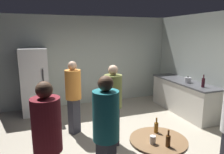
{
  "coord_description": "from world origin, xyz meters",
  "views": [
    {
      "loc": [
        -1.51,
        -3.71,
        2.18
      ],
      "look_at": [
        -0.01,
        0.43,
        1.26
      ],
      "focal_mm": 33.62,
      "sensor_mm": 36.0,
      "label": 1
    }
  ],
  "objects_px": {
    "wine_bottle_on_counter": "(203,82)",
    "person_in_orange_shirt": "(73,92)",
    "beer_bottle_amber": "(156,127)",
    "person_in_teal_shirt": "(106,128)",
    "plastic_cup_white": "(153,140)",
    "refrigerator": "(35,82)",
    "beer_bottle_brown": "(168,141)",
    "kettle": "(188,80)",
    "person_in_olive_shirt": "(113,100)",
    "person_in_maroon_shirt": "(48,138)",
    "foreground_table": "(158,146)"
  },
  "relations": [
    {
      "from": "wine_bottle_on_counter",
      "to": "beer_bottle_brown",
      "type": "relative_size",
      "value": 1.35
    },
    {
      "from": "beer_bottle_amber",
      "to": "person_in_teal_shirt",
      "type": "distance_m",
      "value": 0.84
    },
    {
      "from": "foreground_table",
      "to": "person_in_orange_shirt",
      "type": "relative_size",
      "value": 0.5
    },
    {
      "from": "beer_bottle_amber",
      "to": "person_in_olive_shirt",
      "type": "bearing_deg",
      "value": 104.1
    },
    {
      "from": "refrigerator",
      "to": "beer_bottle_amber",
      "type": "distance_m",
      "value": 3.81
    },
    {
      "from": "wine_bottle_on_counter",
      "to": "person_in_maroon_shirt",
      "type": "bearing_deg",
      "value": -157.8
    },
    {
      "from": "plastic_cup_white",
      "to": "refrigerator",
      "type": "bearing_deg",
      "value": 111.77
    },
    {
      "from": "kettle",
      "to": "person_in_olive_shirt",
      "type": "xyz_separation_m",
      "value": [
        -2.42,
        -0.82,
        -0.03
      ]
    },
    {
      "from": "beer_bottle_brown",
      "to": "person_in_orange_shirt",
      "type": "relative_size",
      "value": 0.14
    },
    {
      "from": "wine_bottle_on_counter",
      "to": "person_in_maroon_shirt",
      "type": "xyz_separation_m",
      "value": [
        -3.71,
        -1.51,
        -0.05
      ]
    },
    {
      "from": "wine_bottle_on_counter",
      "to": "person_in_orange_shirt",
      "type": "relative_size",
      "value": 0.19
    },
    {
      "from": "kettle",
      "to": "person_in_olive_shirt",
      "type": "distance_m",
      "value": 2.56
    },
    {
      "from": "person_in_olive_shirt",
      "to": "wine_bottle_on_counter",
      "type": "bearing_deg",
      "value": 102.02
    },
    {
      "from": "refrigerator",
      "to": "person_in_orange_shirt",
      "type": "xyz_separation_m",
      "value": [
        0.78,
        -1.53,
        0.04
      ]
    },
    {
      "from": "wine_bottle_on_counter",
      "to": "person_in_olive_shirt",
      "type": "xyz_separation_m",
      "value": [
        -2.44,
        -0.3,
        -0.08
      ]
    },
    {
      "from": "beer_bottle_amber",
      "to": "person_in_maroon_shirt",
      "type": "bearing_deg",
      "value": -175.96
    },
    {
      "from": "person_in_teal_shirt",
      "to": "person_in_olive_shirt",
      "type": "relative_size",
      "value": 1.04
    },
    {
      "from": "beer_bottle_brown",
      "to": "person_in_olive_shirt",
      "type": "height_order",
      "value": "person_in_olive_shirt"
    },
    {
      "from": "refrigerator",
      "to": "kettle",
      "type": "relative_size",
      "value": 7.38
    },
    {
      "from": "beer_bottle_brown",
      "to": "person_in_olive_shirt",
      "type": "distance_m",
      "value": 1.52
    },
    {
      "from": "wine_bottle_on_counter",
      "to": "person_in_olive_shirt",
      "type": "distance_m",
      "value": 2.46
    },
    {
      "from": "wine_bottle_on_counter",
      "to": "person_in_orange_shirt",
      "type": "bearing_deg",
      "value": 171.08
    },
    {
      "from": "foreground_table",
      "to": "person_in_maroon_shirt",
      "type": "relative_size",
      "value": 0.48
    },
    {
      "from": "foreground_table",
      "to": "person_in_orange_shirt",
      "type": "xyz_separation_m",
      "value": [
        -0.82,
        2.08,
        0.31
      ]
    },
    {
      "from": "beer_bottle_brown",
      "to": "person_in_teal_shirt",
      "type": "xyz_separation_m",
      "value": [
        -0.75,
        0.29,
        0.16
      ]
    },
    {
      "from": "kettle",
      "to": "person_in_orange_shirt",
      "type": "bearing_deg",
      "value": -179.22
    },
    {
      "from": "foreground_table",
      "to": "beer_bottle_amber",
      "type": "xyz_separation_m",
      "value": [
        0.08,
        0.19,
        0.19
      ]
    },
    {
      "from": "wine_bottle_on_counter",
      "to": "person_in_teal_shirt",
      "type": "xyz_separation_m",
      "value": [
        -2.98,
        -1.51,
        -0.04
      ]
    },
    {
      "from": "wine_bottle_on_counter",
      "to": "person_in_teal_shirt",
      "type": "relative_size",
      "value": 0.19
    },
    {
      "from": "wine_bottle_on_counter",
      "to": "person_in_orange_shirt",
      "type": "xyz_separation_m",
      "value": [
        -3.07,
        0.48,
        -0.08
      ]
    },
    {
      "from": "person_in_maroon_shirt",
      "to": "foreground_table",
      "type": "bearing_deg",
      "value": 32.12
    },
    {
      "from": "kettle",
      "to": "beer_bottle_amber",
      "type": "bearing_deg",
      "value": -138.05
    },
    {
      "from": "refrigerator",
      "to": "person_in_teal_shirt",
      "type": "bearing_deg",
      "value": -76.19
    },
    {
      "from": "beer_bottle_brown",
      "to": "person_in_maroon_shirt",
      "type": "bearing_deg",
      "value": 168.84
    },
    {
      "from": "kettle",
      "to": "wine_bottle_on_counter",
      "type": "distance_m",
      "value": 0.53
    },
    {
      "from": "foreground_table",
      "to": "beer_bottle_amber",
      "type": "relative_size",
      "value": 3.48
    },
    {
      "from": "foreground_table",
      "to": "beer_bottle_amber",
      "type": "height_order",
      "value": "beer_bottle_amber"
    },
    {
      "from": "foreground_table",
      "to": "person_in_orange_shirt",
      "type": "distance_m",
      "value": 2.26
    },
    {
      "from": "wine_bottle_on_counter",
      "to": "plastic_cup_white",
      "type": "xyz_separation_m",
      "value": [
        -2.38,
        -1.67,
        -0.23
      ]
    },
    {
      "from": "beer_bottle_brown",
      "to": "beer_bottle_amber",
      "type": "bearing_deg",
      "value": 80.25
    },
    {
      "from": "plastic_cup_white",
      "to": "beer_bottle_brown",
      "type": "bearing_deg",
      "value": -42.32
    },
    {
      "from": "person_in_orange_shirt",
      "to": "beer_bottle_amber",
      "type": "bearing_deg",
      "value": -8.15
    },
    {
      "from": "person_in_olive_shirt",
      "to": "person_in_maroon_shirt",
      "type": "distance_m",
      "value": 1.75
    },
    {
      "from": "refrigerator",
      "to": "person_in_maroon_shirt",
      "type": "xyz_separation_m",
      "value": [
        0.14,
        -3.53,
        0.07
      ]
    },
    {
      "from": "beer_bottle_brown",
      "to": "person_in_olive_shirt",
      "type": "bearing_deg",
      "value": 97.9
    },
    {
      "from": "plastic_cup_white",
      "to": "person_in_teal_shirt",
      "type": "distance_m",
      "value": 0.65
    },
    {
      "from": "plastic_cup_white",
      "to": "person_in_olive_shirt",
      "type": "distance_m",
      "value": 1.38
    },
    {
      "from": "person_in_orange_shirt",
      "to": "person_in_maroon_shirt",
      "type": "bearing_deg",
      "value": -51.55
    },
    {
      "from": "wine_bottle_on_counter",
      "to": "beer_bottle_amber",
      "type": "height_order",
      "value": "wine_bottle_on_counter"
    },
    {
      "from": "refrigerator",
      "to": "person_in_teal_shirt",
      "type": "distance_m",
      "value": 3.63
    }
  ]
}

